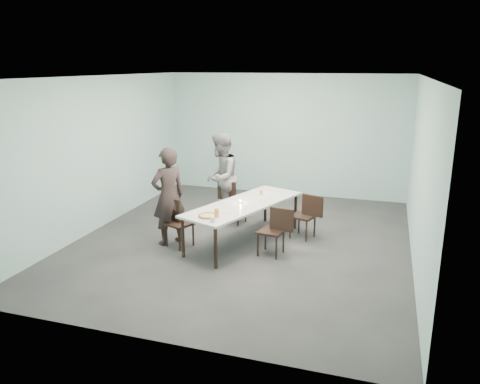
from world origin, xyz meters
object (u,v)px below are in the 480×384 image
(chair_near_left, at_px, (176,219))
(beer_glass, at_px, (217,213))
(chair_far_right, at_px, (307,213))
(chair_near_right, at_px, (275,228))
(diner_near, at_px, (168,196))
(diner_far, at_px, (221,177))
(pizza, at_px, (208,216))
(water_tumbler, at_px, (213,220))
(table, at_px, (244,206))
(tealight, at_px, (240,202))
(chair_far_left, at_px, (231,199))
(amber_tumbler, at_px, (261,193))
(side_plate, at_px, (225,212))

(chair_near_left, distance_m, beer_glass, 1.06)
(chair_near_left, distance_m, chair_far_right, 2.44)
(chair_far_right, bearing_deg, chair_near_right, 86.87)
(chair_near_right, xyz_separation_m, diner_near, (-1.99, -0.03, 0.40))
(diner_far, height_order, pizza, diner_far)
(diner_near, height_order, water_tumbler, diner_near)
(table, xyz_separation_m, tealight, (-0.07, 0.00, 0.08))
(chair_near_left, height_order, water_tumbler, chair_near_left)
(chair_far_left, xyz_separation_m, diner_near, (-0.70, -1.48, 0.40))
(chair_near_left, bearing_deg, amber_tumbler, 64.73)
(chair_near_left, xyz_separation_m, beer_glass, (0.93, -0.40, 0.32))
(table, bearing_deg, pizza, -109.66)
(chair_near_right, relative_size, side_plate, 4.83)
(tealight, distance_m, amber_tumbler, 0.69)
(chair_near_left, bearing_deg, chair_far_left, 92.25)
(table, height_order, chair_far_left, chair_far_left)
(chair_near_left, distance_m, diner_far, 1.68)
(chair_far_left, bearing_deg, table, -48.79)
(chair_near_left, distance_m, chair_near_right, 1.83)
(chair_far_left, height_order, chair_near_right, same)
(water_tumbler, xyz_separation_m, tealight, (0.10, 1.18, -0.02))
(tealight, bearing_deg, diner_far, 125.70)
(chair_near_right, distance_m, beer_glass, 1.06)
(chair_far_left, xyz_separation_m, water_tumbler, (0.42, -2.17, 0.29))
(diner_far, distance_m, side_plate, 1.82)
(diner_far, bearing_deg, tealight, 32.67)
(chair_far_right, distance_m, beer_glass, 1.96)
(chair_far_left, height_order, tealight, chair_far_left)
(chair_far_right, bearing_deg, beer_glass, 66.63)
(chair_near_right, bearing_deg, amber_tumbler, -55.00)
(chair_near_left, xyz_separation_m, chair_far_left, (0.54, 1.53, 0.00))
(side_plate, relative_size, water_tumbler, 2.00)
(chair_far_left, bearing_deg, side_plate, -63.89)
(chair_far_left, distance_m, pizza, 1.97)
(side_plate, height_order, tealight, tealight)
(table, distance_m, tealight, 0.10)
(pizza, xyz_separation_m, tealight, (0.27, 0.95, 0.00))
(chair_near_left, xyz_separation_m, side_plate, (0.97, -0.08, 0.25))
(amber_tumbler, bearing_deg, diner_near, -141.52)
(chair_far_right, height_order, diner_far, diner_far)
(beer_glass, bearing_deg, pizza, -174.14)
(chair_near_left, height_order, chair_near_right, same)
(diner_far, height_order, tealight, diner_far)
(chair_far_right, distance_m, side_plate, 1.69)
(chair_far_right, distance_m, water_tumbler, 2.13)
(chair_near_left, height_order, pizza, chair_near_left)
(chair_near_left, xyz_separation_m, pizza, (0.78, -0.42, 0.27))
(chair_near_left, relative_size, chair_far_left, 1.00)
(table, xyz_separation_m, amber_tumbler, (0.15, 0.66, 0.10))
(chair_far_left, distance_m, beer_glass, 1.99)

